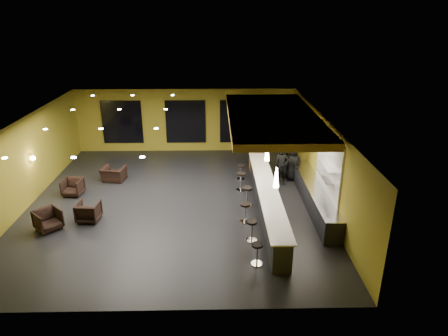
{
  "coord_description": "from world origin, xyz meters",
  "views": [
    {
      "loc": [
        1.67,
        -15.04,
        7.52
      ],
      "look_at": [
        2.0,
        0.5,
        1.3
      ],
      "focal_mm": 32.0,
      "sensor_mm": 36.0,
      "label": 1
    }
  ],
  "objects_px": {
    "pendant_0": "(276,177)",
    "pendant_1": "(267,152)",
    "prep_counter": "(314,196)",
    "armchair_c": "(73,187)",
    "staff_b": "(285,163)",
    "bar_stool_3": "(247,194)",
    "armchair_b": "(89,211)",
    "armchair_d": "(114,174)",
    "bar_stool_5": "(241,170)",
    "bar_stool_2": "(245,210)",
    "armchair_a": "(48,220)",
    "bar_stool_4": "(241,179)",
    "bar_stool_0": "(257,251)",
    "bar_counter": "(267,201)",
    "staff_a": "(281,166)",
    "pendant_2": "(260,133)",
    "staff_c": "(293,163)",
    "column": "(256,136)",
    "bar_stool_1": "(252,228)"
  },
  "relations": [
    {
      "from": "bar_stool_0",
      "to": "bar_stool_3",
      "type": "distance_m",
      "value": 4.0
    },
    {
      "from": "bar_stool_3",
      "to": "bar_stool_2",
      "type": "bearing_deg",
      "value": -97.43
    },
    {
      "from": "staff_b",
      "to": "bar_stool_0",
      "type": "height_order",
      "value": "staff_b"
    },
    {
      "from": "bar_counter",
      "to": "staff_a",
      "type": "xyz_separation_m",
      "value": [
        0.97,
        2.66,
        0.4
      ]
    },
    {
      "from": "pendant_1",
      "to": "bar_stool_3",
      "type": "xyz_separation_m",
      "value": [
        -0.73,
        0.04,
        -1.81
      ]
    },
    {
      "from": "bar_stool_5",
      "to": "bar_stool_4",
      "type": "bearing_deg",
      "value": -92.66
    },
    {
      "from": "staff_b",
      "to": "bar_stool_5",
      "type": "xyz_separation_m",
      "value": [
        -2.07,
        0.05,
        -0.37
      ]
    },
    {
      "from": "column",
      "to": "staff_c",
      "type": "bearing_deg",
      "value": -41.92
    },
    {
      "from": "staff_b",
      "to": "staff_c",
      "type": "distance_m",
      "value": 0.37
    },
    {
      "from": "pendant_0",
      "to": "pendant_1",
      "type": "bearing_deg",
      "value": 90.0
    },
    {
      "from": "pendant_1",
      "to": "pendant_2",
      "type": "distance_m",
      "value": 2.5
    },
    {
      "from": "bar_stool_4",
      "to": "armchair_d",
      "type": "bearing_deg",
      "value": 168.5
    },
    {
      "from": "armchair_c",
      "to": "bar_stool_1",
      "type": "distance_m",
      "value": 8.33
    },
    {
      "from": "armchair_c",
      "to": "bar_stool_0",
      "type": "xyz_separation_m",
      "value": [
        7.45,
        -5.21,
        0.1
      ]
    },
    {
      "from": "staff_a",
      "to": "bar_stool_4",
      "type": "distance_m",
      "value": 1.98
    },
    {
      "from": "staff_b",
      "to": "bar_stool_3",
      "type": "distance_m",
      "value": 3.37
    },
    {
      "from": "armchair_c",
      "to": "bar_stool_4",
      "type": "distance_m",
      "value": 7.31
    },
    {
      "from": "bar_stool_1",
      "to": "bar_stool_4",
      "type": "relative_size",
      "value": 0.92
    },
    {
      "from": "bar_stool_0",
      "to": "bar_stool_4",
      "type": "bearing_deg",
      "value": 91.64
    },
    {
      "from": "pendant_1",
      "to": "staff_c",
      "type": "height_order",
      "value": "pendant_1"
    },
    {
      "from": "bar_stool_0",
      "to": "bar_stool_4",
      "type": "distance_m",
      "value": 5.53
    },
    {
      "from": "staff_c",
      "to": "bar_stool_4",
      "type": "relative_size",
      "value": 2.04
    },
    {
      "from": "armchair_b",
      "to": "pendant_0",
      "type": "bearing_deg",
      "value": 172.15
    },
    {
      "from": "pendant_2",
      "to": "bar_stool_5",
      "type": "bearing_deg",
      "value": 159.44
    },
    {
      "from": "prep_counter",
      "to": "column",
      "type": "relative_size",
      "value": 1.71
    },
    {
      "from": "armchair_c",
      "to": "bar_stool_1",
      "type": "xyz_separation_m",
      "value": [
        7.4,
        -3.82,
        0.12
      ]
    },
    {
      "from": "bar_stool_0",
      "to": "armchair_c",
      "type": "bearing_deg",
      "value": 145.04
    },
    {
      "from": "column",
      "to": "staff_a",
      "type": "bearing_deg",
      "value": -63.38
    },
    {
      "from": "prep_counter",
      "to": "armchair_c",
      "type": "height_order",
      "value": "prep_counter"
    },
    {
      "from": "prep_counter",
      "to": "bar_stool_0",
      "type": "height_order",
      "value": "prep_counter"
    },
    {
      "from": "staff_b",
      "to": "bar_stool_3",
      "type": "height_order",
      "value": "staff_b"
    },
    {
      "from": "staff_a",
      "to": "bar_stool_4",
      "type": "bearing_deg",
      "value": -162.55
    },
    {
      "from": "bar_stool_5",
      "to": "pendant_0",
      "type": "bearing_deg",
      "value": -81.22
    },
    {
      "from": "armchair_d",
      "to": "bar_stool_2",
      "type": "distance_m",
      "value": 7.13
    },
    {
      "from": "pendant_2",
      "to": "armchair_d",
      "type": "height_order",
      "value": "pendant_2"
    },
    {
      "from": "prep_counter",
      "to": "bar_stool_2",
      "type": "xyz_separation_m",
      "value": [
        -2.9,
        -1.28,
        0.07
      ]
    },
    {
      "from": "prep_counter",
      "to": "staff_a",
      "type": "distance_m",
      "value": 2.44
    },
    {
      "from": "staff_b",
      "to": "column",
      "type": "bearing_deg",
      "value": 152.09
    },
    {
      "from": "armchair_c",
      "to": "pendant_0",
      "type": "bearing_deg",
      "value": -18.49
    },
    {
      "from": "armchair_b",
      "to": "armchair_d",
      "type": "relative_size",
      "value": 0.8
    },
    {
      "from": "bar_counter",
      "to": "armchair_c",
      "type": "distance_m",
      "value": 8.36
    },
    {
      "from": "armchair_a",
      "to": "bar_stool_4",
      "type": "xyz_separation_m",
      "value": [
        7.24,
        3.21,
        0.15
      ]
    },
    {
      "from": "bar_counter",
      "to": "bar_stool_4",
      "type": "height_order",
      "value": "bar_counter"
    },
    {
      "from": "pendant_1",
      "to": "bar_stool_5",
      "type": "bearing_deg",
      "value": 106.28
    },
    {
      "from": "bar_counter",
      "to": "armchair_d",
      "type": "bearing_deg",
      "value": 154.31
    },
    {
      "from": "staff_a",
      "to": "bar_stool_0",
      "type": "bearing_deg",
      "value": -105.95
    },
    {
      "from": "armchair_a",
      "to": "armchair_b",
      "type": "relative_size",
      "value": 1.02
    },
    {
      "from": "pendant_0",
      "to": "bar_stool_4",
      "type": "xyz_separation_m",
      "value": [
        -0.88,
        4.06,
        -1.82
      ]
    },
    {
      "from": "staff_b",
      "to": "armchair_c",
      "type": "xyz_separation_m",
      "value": [
        -9.42,
        -1.51,
        -0.45
      ]
    },
    {
      "from": "pendant_2",
      "to": "bar_stool_3",
      "type": "bearing_deg",
      "value": -106.57
    }
  ]
}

